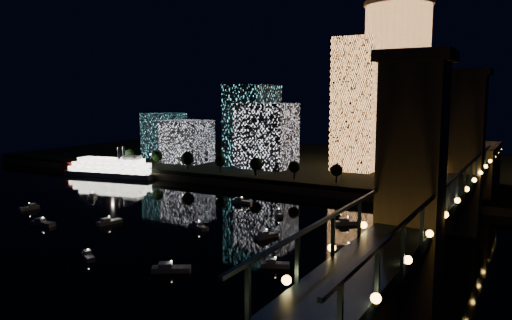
% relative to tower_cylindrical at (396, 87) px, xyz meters
% --- Properties ---
extents(ground, '(520.00, 520.00, 0.00)m').
position_rel_tower_cylindrical_xyz_m(ground, '(-20.15, -142.39, -46.66)').
color(ground, black).
rests_on(ground, ground).
extents(far_bank, '(420.00, 160.00, 5.00)m').
position_rel_tower_cylindrical_xyz_m(far_bank, '(-20.15, 17.61, -44.16)').
color(far_bank, black).
rests_on(far_bank, ground).
extents(seawall, '(420.00, 6.00, 3.00)m').
position_rel_tower_cylindrical_xyz_m(seawall, '(-20.15, -60.39, -45.16)').
color(seawall, '#6B5E4C').
rests_on(seawall, ground).
extents(tower_cylindrical, '(34.00, 34.00, 83.08)m').
position_rel_tower_cylindrical_xyz_m(tower_cylindrical, '(0.00, 0.00, 0.00)').
color(tower_cylindrical, '#FF9E51').
rests_on(tower_cylindrical, far_bank).
extents(tower_rectangular, '(20.55, 20.55, 65.38)m').
position_rel_tower_cylindrical_xyz_m(tower_rectangular, '(-15.61, -13.53, -8.97)').
color(tower_rectangular, '#FF9E51').
rests_on(tower_rectangular, far_bank).
extents(midrise_blocks, '(97.32, 34.12, 42.95)m').
position_rel_tower_cylindrical_xyz_m(midrise_blocks, '(-83.17, -25.42, -24.56)').
color(midrise_blocks, white).
rests_on(midrise_blocks, far_bank).
extents(truss_bridge, '(13.00, 266.00, 50.00)m').
position_rel_tower_cylindrical_xyz_m(truss_bridge, '(44.85, -138.67, -30.42)').
color(truss_bridge, '#172A4C').
rests_on(truss_bridge, ground).
extents(riverboat, '(55.77, 20.86, 16.48)m').
position_rel_tower_cylindrical_xyz_m(riverboat, '(-132.55, -68.03, -42.44)').
color(riverboat, silver).
rests_on(riverboat, ground).
extents(motorboats, '(126.79, 82.22, 2.78)m').
position_rel_tower_cylindrical_xyz_m(motorboats, '(-29.00, -131.51, -45.85)').
color(motorboats, silver).
rests_on(motorboats, ground).
extents(esplanade_trees, '(165.65, 6.74, 8.87)m').
position_rel_tower_cylindrical_xyz_m(esplanade_trees, '(-50.21, -54.39, -36.20)').
color(esplanade_trees, black).
rests_on(esplanade_trees, far_bank).
extents(street_lamps, '(132.70, 0.70, 5.65)m').
position_rel_tower_cylindrical_xyz_m(street_lamps, '(-54.15, -48.39, -37.64)').
color(street_lamps, black).
rests_on(street_lamps, far_bank).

